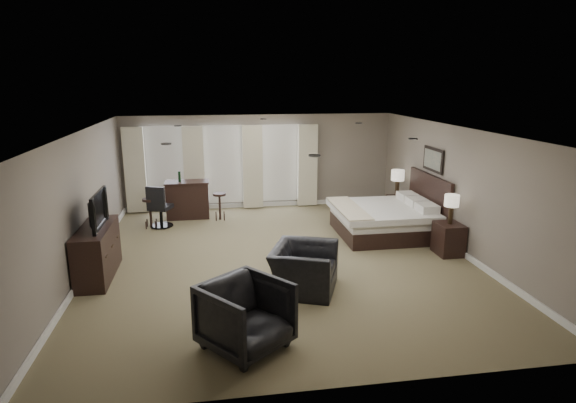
{
  "coord_description": "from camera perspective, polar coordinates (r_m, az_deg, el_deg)",
  "views": [
    {
      "loc": [
        -1.33,
        -9.06,
        3.54
      ],
      "look_at": [
        0.2,
        0.4,
        1.1
      ],
      "focal_mm": 30.0,
      "sensor_mm": 36.0,
      "label": 1
    }
  ],
  "objects": [
    {
      "name": "bar_counter",
      "position": [
        12.84,
        -11.79,
        0.25
      ],
      "size": [
        1.13,
        0.59,
        0.98
      ],
      "primitive_type": "cube",
      "color": "black",
      "rests_on": "ground"
    },
    {
      "name": "wall_art",
      "position": [
        11.56,
        16.78,
        4.78
      ],
      "size": [
        0.04,
        0.96,
        0.56
      ],
      "primitive_type": "cube",
      "color": "slate",
      "rests_on": "room"
    },
    {
      "name": "nightstand_near",
      "position": [
        10.53,
        18.49,
        -4.23
      ],
      "size": [
        0.49,
        0.6,
        0.66
      ],
      "primitive_type": "cube",
      "color": "black",
      "rests_on": "ground"
    },
    {
      "name": "armchair_far",
      "position": [
        6.6,
        -5.04,
        -12.99
      ],
      "size": [
        1.38,
        1.37,
        1.04
      ],
      "primitive_type": "imported",
      "rotation": [
        0.0,
        0.0,
        0.68
      ],
      "color": "black",
      "rests_on": "ground"
    },
    {
      "name": "bar_stool_left",
      "position": [
        12.2,
        -15.98,
        -1.34
      ],
      "size": [
        0.39,
        0.39,
        0.74
      ],
      "primitive_type": "cube",
      "rotation": [
        0.0,
        0.0,
        0.12
      ],
      "color": "black",
      "rests_on": "ground"
    },
    {
      "name": "window_bay",
      "position": [
        13.38,
        -7.65,
        4.1
      ],
      "size": [
        5.25,
        0.2,
        2.3
      ],
      "color": "silver",
      "rests_on": "room"
    },
    {
      "name": "room",
      "position": [
        9.42,
        -0.81,
        0.54
      ],
      "size": [
        7.6,
        8.6,
        2.64
      ],
      "color": "#6C6245",
      "rests_on": "ground"
    },
    {
      "name": "bed",
      "position": [
        11.34,
        11.3,
        -0.5
      ],
      "size": [
        2.2,
        2.1,
        1.4
      ],
      "primitive_type": "cube",
      "color": "silver",
      "rests_on": "ground"
    },
    {
      "name": "bar_stool_right",
      "position": [
        12.54,
        -8.08,
        -0.58
      ],
      "size": [
        0.42,
        0.42,
        0.7
      ],
      "primitive_type": "cube",
      "rotation": [
        0.0,
        0.0,
        -0.33
      ],
      "color": "black",
      "rests_on": "ground"
    },
    {
      "name": "nightstand_far",
      "position": [
        13.07,
        12.68,
        -0.55
      ],
      "size": [
        0.41,
        0.5,
        0.54
      ],
      "primitive_type": "cube",
      "color": "black",
      "rests_on": "ground"
    },
    {
      "name": "tv",
      "position": [
        9.32,
        -21.98,
        -2.41
      ],
      "size": [
        0.65,
        1.13,
        0.15
      ],
      "primitive_type": "imported",
      "rotation": [
        0.0,
        0.0,
        1.57
      ],
      "color": "black",
      "rests_on": "dresser"
    },
    {
      "name": "lamp_far",
      "position": [
        12.93,
        12.83,
        2.12
      ],
      "size": [
        0.34,
        0.34,
        0.71
      ],
      "primitive_type": "cube",
      "color": "beige",
      "rests_on": "nightstand_far"
    },
    {
      "name": "desk_chair",
      "position": [
        12.17,
        -14.88,
        -0.52
      ],
      "size": [
        0.7,
        0.7,
        1.06
      ],
      "primitive_type": "cube",
      "rotation": [
        0.0,
        0.0,
        2.77
      ],
      "color": "black",
      "rests_on": "ground"
    },
    {
      "name": "dresser",
      "position": [
        9.49,
        -21.67,
        -5.6
      ],
      "size": [
        0.53,
        1.65,
        0.96
      ],
      "primitive_type": "cube",
      "color": "black",
      "rests_on": "ground"
    },
    {
      "name": "armchair_near",
      "position": [
        8.29,
        1.9,
        -7.07
      ],
      "size": [
        1.16,
        1.39,
        1.04
      ],
      "primitive_type": "imported",
      "rotation": [
        0.0,
        0.0,
        1.19
      ],
      "color": "black",
      "rests_on": "ground"
    },
    {
      "name": "lamp_near",
      "position": [
        10.36,
        18.77,
        -0.89
      ],
      "size": [
        0.3,
        0.3,
        0.61
      ],
      "primitive_type": "cube",
      "color": "beige",
      "rests_on": "nightstand_near"
    }
  ]
}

